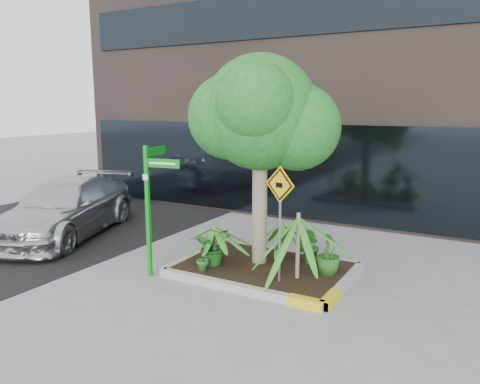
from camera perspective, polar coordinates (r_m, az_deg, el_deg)
The scene contains 14 objects.
ground at distance 9.06m, azimuth 0.90°, elevation -10.15°, with size 80.00×80.00×0.00m, color gray.
asphalt_road at distance 13.29m, azimuth -24.66°, elevation -4.36°, with size 7.00×80.00×0.01m, color black.
planter at distance 9.16m, azimuth 3.02°, elevation -9.27°, with size 3.35×2.36×0.15m.
tree at distance 8.88m, azimuth 2.54°, elevation 9.66°, with size 2.80×2.48×4.20m.
palm_front at distance 8.27m, azimuth 7.15°, elevation -3.06°, with size 1.34×1.34×1.49m.
palm_left at distance 9.07m, azimuth -3.11°, elevation -4.31°, with size 0.88×0.88×0.98m.
palm_back at distance 9.59m, azimuth 5.14°, elevation -3.98°, with size 0.79×0.79×0.88m.
parked_car at distance 12.39m, azimuth -20.45°, elevation -1.85°, with size 1.93×4.74×1.38m, color #B7B7BC.
shrub_a at distance 9.11m, azimuth -3.19°, elevation -6.52°, with size 0.69×0.69×0.77m, color #175117.
shrub_b at distance 8.76m, azimuth 10.71°, elevation -7.27°, with size 0.45×0.45×0.80m, color #265E1C.
shrub_c at distance 8.75m, azimuth -4.50°, elevation -7.28°, with size 0.40×0.40×0.76m, color #265F1D.
shrub_d at distance 9.25m, azimuth 8.69°, elevation -6.47°, with size 0.40×0.40×0.73m, color #1D601B.
street_sign_post at distance 8.80m, azimuth -10.78°, elevation -0.55°, with size 0.79×0.73×2.49m.
cattle_sign at distance 8.00m, azimuth 4.89°, elevation -1.54°, with size 0.61×0.20×2.05m.
Camera 1 is at (4.02, -7.46, 3.20)m, focal length 35.00 mm.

